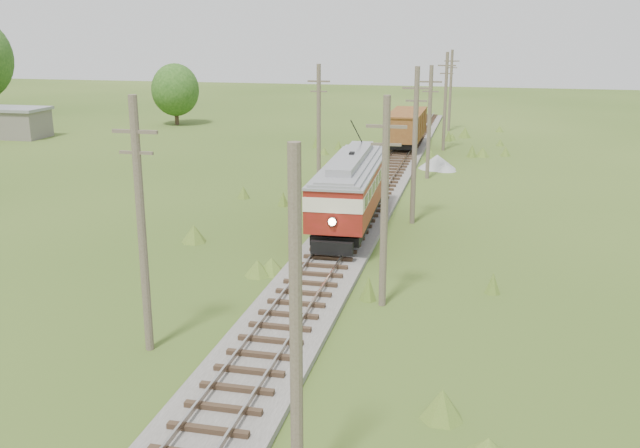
# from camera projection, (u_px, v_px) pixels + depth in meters

# --- Properties ---
(railbed_main) EXTENTS (3.60, 96.00, 0.57)m
(railbed_main) POSITION_uv_depth(u_px,v_px,m) (366.00, 205.00, 45.16)
(railbed_main) COLOR #605B54
(railbed_main) RESTS_ON ground
(streetcar) EXTENTS (3.39, 12.66, 5.75)m
(streetcar) POSITION_uv_depth(u_px,v_px,m) (351.00, 184.00, 39.47)
(streetcar) COLOR black
(streetcar) RESTS_ON ground
(gondola) EXTENTS (3.00, 9.11, 3.02)m
(gondola) POSITION_uv_depth(u_px,v_px,m) (406.00, 127.00, 65.58)
(gondola) COLOR black
(gondola) RESTS_ON ground
(gravel_pile) EXTENTS (3.11, 3.30, 1.13)m
(gravel_pile) POSITION_uv_depth(u_px,v_px,m) (438.00, 162.00, 57.40)
(gravel_pile) COLOR gray
(gravel_pile) RESTS_ON ground
(utility_pole_r_1) EXTENTS (0.30, 0.30, 8.80)m
(utility_pole_r_1) POSITION_uv_depth(u_px,v_px,m) (296.00, 335.00, 16.13)
(utility_pole_r_1) COLOR brown
(utility_pole_r_1) RESTS_ON ground
(utility_pole_r_2) EXTENTS (1.60, 0.30, 8.60)m
(utility_pole_r_2) POSITION_uv_depth(u_px,v_px,m) (385.00, 201.00, 28.29)
(utility_pole_r_2) COLOR brown
(utility_pole_r_2) RESTS_ON ground
(utility_pole_r_3) EXTENTS (1.60, 0.30, 9.00)m
(utility_pole_r_3) POSITION_uv_depth(u_px,v_px,m) (415.00, 145.00, 40.46)
(utility_pole_r_3) COLOR brown
(utility_pole_r_3) RESTS_ON ground
(utility_pole_r_4) EXTENTS (1.60, 0.30, 8.40)m
(utility_pole_r_4) POSITION_uv_depth(u_px,v_px,m) (429.00, 121.00, 52.78)
(utility_pole_r_4) COLOR brown
(utility_pole_r_4) RESTS_ON ground
(utility_pole_r_5) EXTENTS (1.60, 0.30, 8.90)m
(utility_pole_r_5) POSITION_uv_depth(u_px,v_px,m) (445.00, 101.00, 64.83)
(utility_pole_r_5) COLOR brown
(utility_pole_r_5) RESTS_ON ground
(utility_pole_r_6) EXTENTS (1.60, 0.30, 8.70)m
(utility_pole_r_6) POSITION_uv_depth(u_px,v_px,m) (451.00, 90.00, 77.10)
(utility_pole_r_6) COLOR brown
(utility_pole_r_6) RESTS_ON ground
(utility_pole_l_a) EXTENTS (1.60, 0.30, 9.00)m
(utility_pole_l_a) POSITION_uv_depth(u_px,v_px,m) (141.00, 225.00, 24.22)
(utility_pole_l_a) COLOR brown
(utility_pole_l_a) RESTS_ON ground
(utility_pole_l_b) EXTENTS (1.60, 0.30, 8.60)m
(utility_pole_l_b) POSITION_uv_depth(u_px,v_px,m) (319.00, 124.00, 50.62)
(utility_pole_l_b) COLOR brown
(utility_pole_l_b) RESTS_ON ground
(tree_mid_a) EXTENTS (5.46, 5.46, 7.03)m
(tree_mid_a) POSITION_uv_depth(u_px,v_px,m) (175.00, 90.00, 82.10)
(tree_mid_a) COLOR #38281C
(tree_mid_a) RESTS_ON ground
(shed) EXTENTS (6.40, 4.40, 3.10)m
(shed) POSITION_uv_depth(u_px,v_px,m) (16.00, 122.00, 73.15)
(shed) COLOR slate
(shed) RESTS_ON ground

